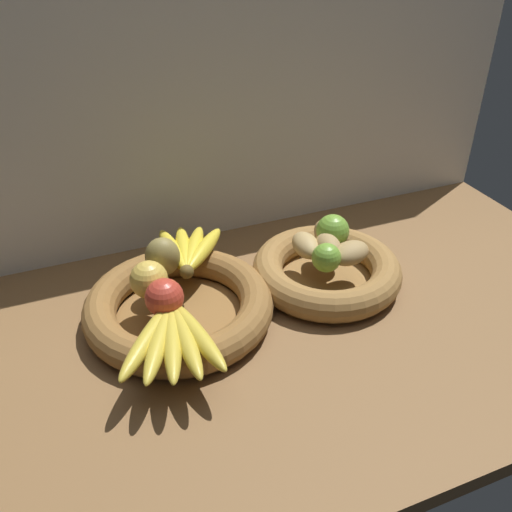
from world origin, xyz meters
TOP-DOWN VIEW (x-y plane):
  - ground_plane at (0.00, 0.00)cm, footprint 140.00×90.00cm
  - back_wall at (0.00, 30.00)cm, footprint 140.00×3.00cm
  - fruit_bowl_left at (-16.17, 1.88)cm, footprint 34.07×34.07cm
  - fruit_bowl_right at (13.79, 1.88)cm, footprint 29.30×29.30cm
  - apple_red_front at (-19.48, -2.91)cm, footprint 6.51×6.51cm
  - apple_golden_left at (-20.70, 2.95)cm, footprint 6.66×6.66cm
  - pear_brown at (-16.84, 8.49)cm, footprint 7.75×7.28cm
  - banana_bunch_front at (-20.43, -10.94)cm, footprint 17.20×20.26cm
  - banana_bunch_back at (-10.97, 12.38)cm, footprint 13.70×17.28cm
  - potato_large at (13.79, 1.88)cm, footprint 5.61×8.10cm
  - potato_small at (16.82, -1.15)cm, footprint 9.33×7.38cm
  - potato_oblong at (10.38, 4.53)cm, footprint 5.55×8.51cm
  - potato_back at (15.68, 6.05)cm, footprint 4.97×8.05cm
  - lime_near at (11.34, -1.79)cm, footprint 5.49×5.49cm
  - lime_far at (16.64, 5.55)cm, footprint 6.58×6.58cm

SIDE VIEW (x-z plane):
  - ground_plane at x=0.00cm, z-range -3.00..0.00cm
  - fruit_bowl_left at x=-16.17cm, z-range -0.18..5.81cm
  - fruit_bowl_right at x=13.79cm, z-range -0.17..5.82cm
  - banana_bunch_front at x=-20.43cm, z-range 5.98..8.87cm
  - banana_bunch_back at x=-10.97cm, z-range 5.98..8.91cm
  - potato_oblong at x=10.38cm, z-range 5.98..10.00cm
  - potato_small at x=16.82cm, z-range 5.98..10.09cm
  - potato_large at x=13.79cm, z-range 5.98..10.58cm
  - potato_back at x=15.68cm, z-range 5.98..11.00cm
  - lime_near at x=11.34cm, z-range 5.98..11.47cm
  - apple_red_front at x=-19.48cm, z-range 5.98..12.49cm
  - lime_far at x=16.64cm, z-range 5.98..12.56cm
  - apple_golden_left at x=-20.70cm, z-range 5.98..12.64cm
  - pear_brown at x=-16.84cm, z-range 5.98..13.45cm
  - back_wall at x=0.00cm, z-range 0.00..55.00cm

